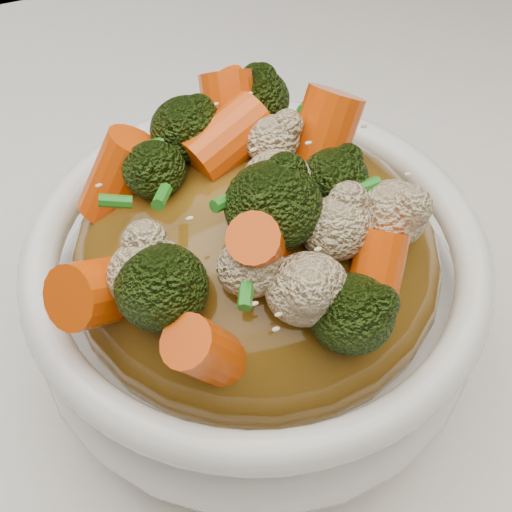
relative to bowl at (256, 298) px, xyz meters
name	(u,v)px	position (x,y,z in m)	size (l,w,h in m)	color
tablecloth	(202,343)	(-0.03, 0.03, -0.07)	(1.20, 0.80, 0.04)	white
bowl	(256,298)	(0.00, 0.00, 0.00)	(0.23, 0.23, 0.09)	white
sauce_base	(256,260)	(0.00, 0.00, 0.03)	(0.19, 0.19, 0.10)	brown
carrots	(256,162)	(0.00, 0.00, 0.10)	(0.19, 0.19, 0.05)	#E44B07
broccoli	(256,164)	(0.00, 0.00, 0.10)	(0.19, 0.19, 0.05)	black
cauliflower	(256,167)	(0.00, 0.00, 0.10)	(0.19, 0.19, 0.04)	beige
scallions	(256,160)	(0.00, 0.00, 0.10)	(0.14, 0.14, 0.02)	#1E741A
sesame_seeds	(256,160)	(0.00, 0.00, 0.10)	(0.17, 0.17, 0.01)	beige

